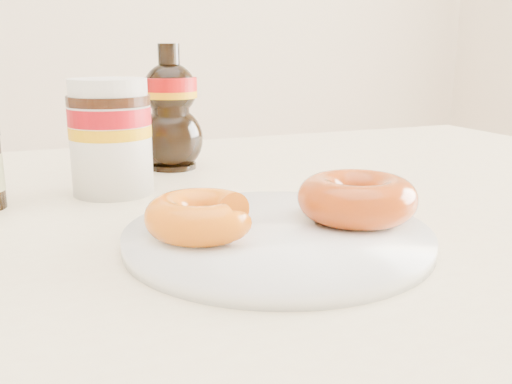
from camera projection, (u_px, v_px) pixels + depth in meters
name	position (u px, v px, depth m)	size (l,w,h in m)	color
dining_table	(210.00, 280.00, 0.63)	(1.40, 0.90, 0.75)	beige
plate	(277.00, 236.00, 0.50)	(0.27, 0.27, 0.01)	white
donut_bitten	(201.00, 216.00, 0.48)	(0.09, 0.09, 0.03)	#D6660C
donut_whole	(357.00, 198.00, 0.52)	(0.11, 0.11, 0.04)	#983709
nutella_jar	(110.00, 132.00, 0.66)	(0.09, 0.09, 0.13)	white
syrup_bottle	(171.00, 107.00, 0.79)	(0.09, 0.08, 0.17)	black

